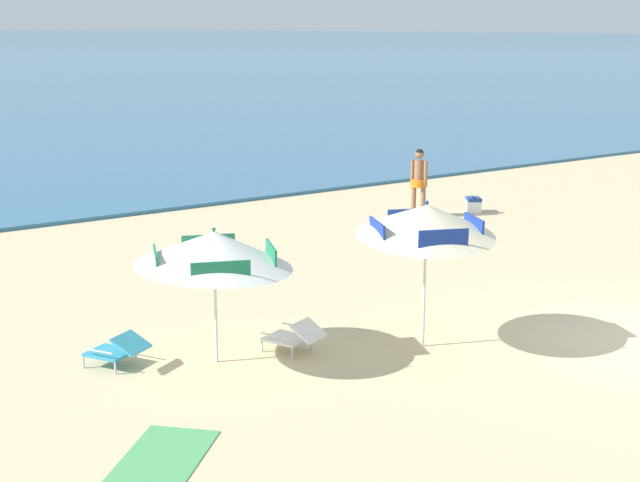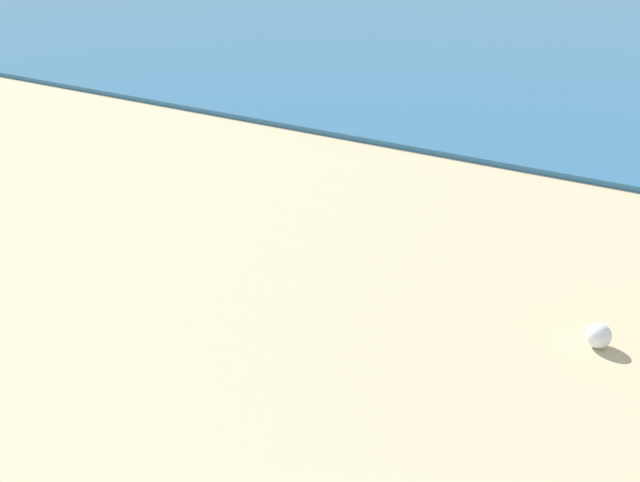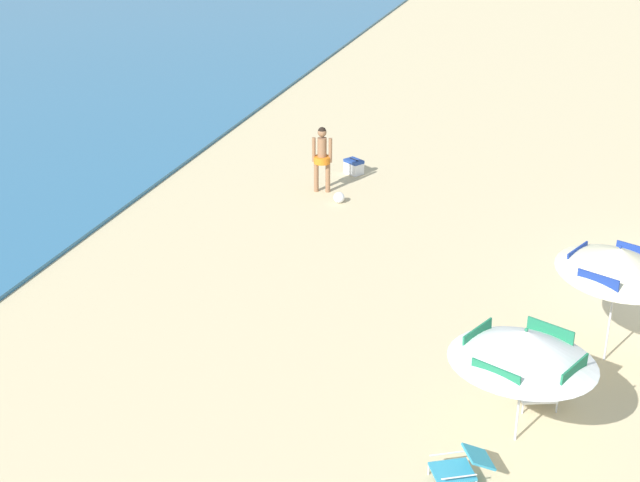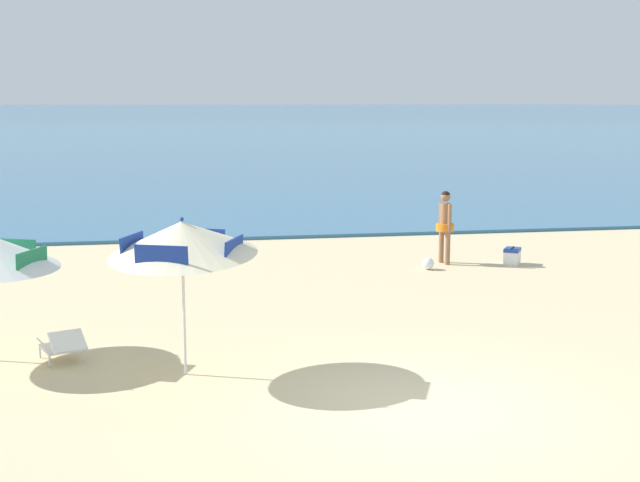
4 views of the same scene
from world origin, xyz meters
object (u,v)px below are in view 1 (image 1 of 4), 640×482
object	(u,v)px
lounge_chair_beside_umbrella	(117,349)
beach_ball	(417,219)
beach_umbrella_striped_main	(214,249)
beach_umbrella_striped_second	(426,220)
lounge_chair_under_umbrella	(294,336)
cooler_box	(473,205)
person_standing_near_shore	(419,178)
beach_towel	(160,462)

from	to	relation	value
lounge_chair_beside_umbrella	beach_ball	bearing A→B (deg)	26.42
beach_umbrella_striped_main	beach_umbrella_striped_second	world-z (taller)	beach_umbrella_striped_second
beach_umbrella_striped_main	beach_ball	xyz separation A→B (m)	(8.73, 5.62, -1.57)
beach_umbrella_striped_second	lounge_chair_beside_umbrella	distance (m)	4.94
beach_umbrella_striped_second	lounge_chair_under_umbrella	distance (m)	2.65
lounge_chair_beside_umbrella	cooler_box	distance (m)	13.27
cooler_box	lounge_chair_beside_umbrella	bearing A→B (deg)	-156.84
beach_umbrella_striped_second	cooler_box	bearing A→B (deg)	41.65
person_standing_near_shore	beach_umbrella_striped_main	bearing A→B (deg)	-146.12
lounge_chair_under_umbrella	beach_ball	bearing A→B (deg)	38.11
beach_umbrella_striped_main	lounge_chair_beside_umbrella	bearing A→B (deg)	153.62
lounge_chair_beside_umbrella	beach_ball	size ratio (longest dim) A/B	3.61
beach_towel	beach_umbrella_striped_main	bearing A→B (deg)	49.53
lounge_chair_beside_umbrella	lounge_chair_under_umbrella	bearing A→B (deg)	-21.67
beach_umbrella_striped_second	lounge_chair_beside_umbrella	world-z (taller)	beach_umbrella_striped_second
lounge_chair_under_umbrella	person_standing_near_shore	distance (m)	10.55
beach_umbrella_striped_main	beach_umbrella_striped_second	distance (m)	3.20
beach_umbrella_striped_second	lounge_chair_under_umbrella	size ratio (longest dim) A/B	2.81
lounge_chair_under_umbrella	lounge_chair_beside_umbrella	bearing A→B (deg)	158.33
lounge_chair_under_umbrella	person_standing_near_shore	size ratio (longest dim) A/B	0.58
lounge_chair_under_umbrella	cooler_box	size ratio (longest dim) A/B	1.69
beach_umbrella_striped_main	beach_towel	bearing A→B (deg)	-130.47
beach_umbrella_striped_main	beach_ball	size ratio (longest dim) A/B	11.32
person_standing_near_shore	beach_ball	bearing A→B (deg)	-133.12
lounge_chair_beside_umbrella	cooler_box	world-z (taller)	lounge_chair_beside_umbrella
cooler_box	beach_towel	size ratio (longest dim) A/B	0.34
lounge_chair_under_umbrella	beach_towel	size ratio (longest dim) A/B	0.57
beach_umbrella_striped_main	beach_ball	bearing A→B (deg)	32.76
person_standing_near_shore	beach_towel	world-z (taller)	person_standing_near_shore
lounge_chair_beside_umbrella	person_standing_near_shore	size ratio (longest dim) A/B	0.58
beach_umbrella_striped_main	lounge_chair_under_umbrella	xyz separation A→B (m)	(1.15, -0.33, -1.45)
cooler_box	person_standing_near_shore	bearing A→B (deg)	165.30
beach_towel	lounge_chair_under_umbrella	bearing A→B (deg)	33.17
beach_umbrella_striped_main	person_standing_near_shore	distance (m)	11.27
beach_umbrella_striped_second	person_standing_near_shore	world-z (taller)	beach_umbrella_striped_second
beach_umbrella_striped_second	cooler_box	size ratio (longest dim) A/B	4.74
beach_ball	beach_umbrella_striped_main	bearing A→B (deg)	-147.24
beach_umbrella_striped_second	beach_ball	size ratio (longest dim) A/B	10.11
beach_umbrella_striped_second	person_standing_near_shore	bearing A→B (deg)	49.54
beach_umbrella_striped_second	beach_towel	world-z (taller)	beach_umbrella_striped_second
beach_umbrella_striped_second	cooler_box	xyz separation A→B (m)	(7.97, 7.09, -1.79)
beach_umbrella_striped_main	person_standing_near_shore	xyz separation A→B (m)	(9.34, 6.27, -0.69)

